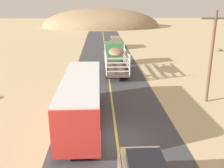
{
  "coord_description": "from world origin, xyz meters",
  "views": [
    {
      "loc": [
        -0.98,
        -14.17,
        8.07
      ],
      "look_at": [
        0.0,
        6.09,
        1.59
      ],
      "focal_mm": 41.54,
      "sensor_mm": 36.0,
      "label": 1
    }
  ],
  "objects_px": {
    "power_pole_near": "(211,55)",
    "boulder_mid_field": "(219,50)",
    "bus": "(82,99)",
    "livestock_truck": "(115,54)",
    "car_far": "(116,42)"
  },
  "relations": [
    {
      "from": "power_pole_near",
      "to": "boulder_mid_field",
      "type": "xyz_separation_m",
      "value": [
        11.45,
        22.75,
        -3.77
      ]
    },
    {
      "from": "bus",
      "to": "boulder_mid_field",
      "type": "bearing_deg",
      "value": 50.49
    },
    {
      "from": "bus",
      "to": "boulder_mid_field",
      "type": "height_order",
      "value": "bus"
    },
    {
      "from": "power_pole_near",
      "to": "boulder_mid_field",
      "type": "height_order",
      "value": "power_pole_near"
    },
    {
      "from": "livestock_truck",
      "to": "bus",
      "type": "xyz_separation_m",
      "value": [
        -3.13,
        -15.32,
        -0.04
      ]
    },
    {
      "from": "car_far",
      "to": "boulder_mid_field",
      "type": "height_order",
      "value": "car_far"
    },
    {
      "from": "livestock_truck",
      "to": "boulder_mid_field",
      "type": "relative_size",
      "value": 9.94
    },
    {
      "from": "boulder_mid_field",
      "to": "car_far",
      "type": "bearing_deg",
      "value": 166.38
    },
    {
      "from": "car_far",
      "to": "power_pole_near",
      "type": "distance_m",
      "value": 27.81
    },
    {
      "from": "boulder_mid_field",
      "to": "livestock_truck",
      "type": "bearing_deg",
      "value": -149.42
    },
    {
      "from": "car_far",
      "to": "boulder_mid_field",
      "type": "distance_m",
      "value": 18.0
    },
    {
      "from": "power_pole_near",
      "to": "boulder_mid_field",
      "type": "bearing_deg",
      "value": 63.29
    },
    {
      "from": "livestock_truck",
      "to": "power_pole_near",
      "type": "height_order",
      "value": "power_pole_near"
    },
    {
      "from": "livestock_truck",
      "to": "car_far",
      "type": "height_order",
      "value": "livestock_truck"
    },
    {
      "from": "bus",
      "to": "boulder_mid_field",
      "type": "distance_m",
      "value": 34.08
    }
  ]
}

